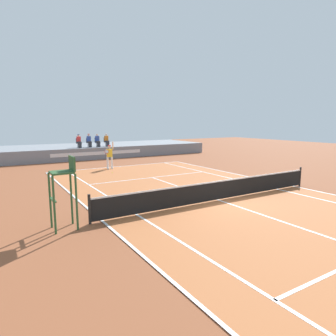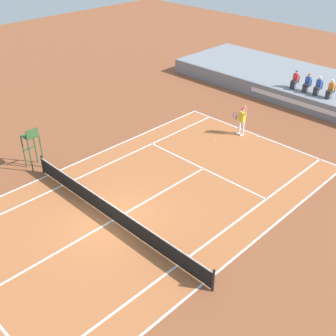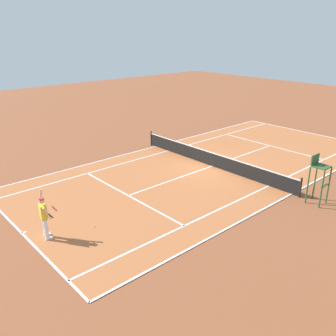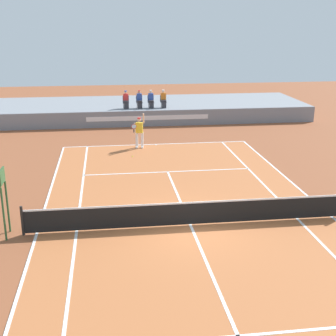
# 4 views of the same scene
# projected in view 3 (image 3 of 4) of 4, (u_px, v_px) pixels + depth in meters

# --- Properties ---
(ground_plane) EXTENTS (80.00, 80.00, 0.00)m
(ground_plane) POSITION_uv_depth(u_px,v_px,m) (212.00, 167.00, 22.48)
(ground_plane) COLOR brown
(court) EXTENTS (11.08, 23.88, 0.03)m
(court) POSITION_uv_depth(u_px,v_px,m) (212.00, 166.00, 22.47)
(court) COLOR #B76638
(court) RESTS_ON ground
(net) EXTENTS (11.98, 0.10, 1.07)m
(net) POSITION_uv_depth(u_px,v_px,m) (212.00, 159.00, 22.29)
(net) COLOR black
(net) RESTS_ON ground
(tennis_player) EXTENTS (0.82, 0.62, 2.08)m
(tennis_player) POSITION_uv_depth(u_px,v_px,m) (44.00, 217.00, 14.40)
(tennis_player) COLOR white
(tennis_player) RESTS_ON ground
(tennis_ball) EXTENTS (0.07, 0.07, 0.07)m
(tennis_ball) POSITION_uv_depth(u_px,v_px,m) (94.00, 227.00, 15.55)
(tennis_ball) COLOR #D1E533
(tennis_ball) RESTS_ON ground
(umpire_chair) EXTENTS (0.77, 0.77, 2.44)m
(umpire_chair) POSITION_uv_depth(u_px,v_px,m) (319.00, 173.00, 17.23)
(umpire_chair) COLOR #2D562D
(umpire_chair) RESTS_ON ground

